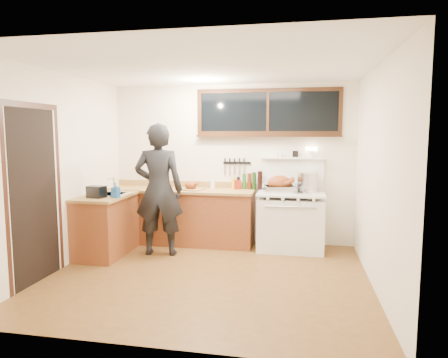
% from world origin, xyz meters
% --- Properties ---
extents(ground_plane, '(4.00, 3.50, 0.02)m').
position_xyz_m(ground_plane, '(0.00, 0.00, -0.01)').
color(ground_plane, '#593817').
extents(room_shell, '(4.10, 3.60, 2.65)m').
position_xyz_m(room_shell, '(0.00, 0.00, 1.65)').
color(room_shell, '#F0E5D0').
rests_on(room_shell, ground).
extents(counter_back, '(2.44, 0.64, 1.00)m').
position_xyz_m(counter_back, '(-0.80, 1.45, 0.45)').
color(counter_back, brown).
rests_on(counter_back, ground).
extents(counter_left, '(0.64, 1.09, 0.90)m').
position_xyz_m(counter_left, '(-1.70, 0.62, 0.45)').
color(counter_left, brown).
rests_on(counter_left, ground).
extents(sink_unit, '(0.50, 0.45, 0.37)m').
position_xyz_m(sink_unit, '(-1.68, 0.70, 0.85)').
color(sink_unit, white).
rests_on(sink_unit, counter_left).
extents(vintage_stove, '(1.02, 0.74, 1.59)m').
position_xyz_m(vintage_stove, '(1.00, 1.41, 0.47)').
color(vintage_stove, white).
rests_on(vintage_stove, ground).
extents(back_window, '(2.32, 0.13, 0.77)m').
position_xyz_m(back_window, '(0.60, 1.72, 2.06)').
color(back_window, black).
rests_on(back_window, room_shell).
extents(left_doorway, '(0.02, 1.04, 2.17)m').
position_xyz_m(left_doorway, '(-1.99, -0.55, 1.09)').
color(left_doorway, black).
rests_on(left_doorway, ground).
extents(knife_strip, '(0.46, 0.03, 0.28)m').
position_xyz_m(knife_strip, '(0.08, 1.73, 1.31)').
color(knife_strip, black).
rests_on(knife_strip, room_shell).
extents(man, '(0.78, 0.58, 1.95)m').
position_xyz_m(man, '(-0.92, 0.78, 0.98)').
color(man, black).
rests_on(man, ground).
extents(soap_bottle, '(0.11, 0.11, 0.21)m').
position_xyz_m(soap_bottle, '(-1.43, 0.42, 1.01)').
color(soap_bottle, '#205CA4').
rests_on(soap_bottle, counter_left).
extents(toaster, '(0.27, 0.21, 0.17)m').
position_xyz_m(toaster, '(-1.70, 0.38, 0.98)').
color(toaster, black).
rests_on(toaster, counter_left).
extents(cutting_board, '(0.48, 0.43, 0.14)m').
position_xyz_m(cutting_board, '(-0.60, 1.38, 0.95)').
color(cutting_board, '#9E783F').
rests_on(cutting_board, counter_back).
extents(roast_turkey, '(0.54, 0.45, 0.26)m').
position_xyz_m(roast_turkey, '(0.83, 1.41, 1.00)').
color(roast_turkey, silver).
rests_on(roast_turkey, vintage_stove).
extents(stockpot, '(0.42, 0.42, 0.30)m').
position_xyz_m(stockpot, '(1.25, 1.52, 1.05)').
color(stockpot, silver).
rests_on(stockpot, vintage_stove).
extents(saucepan, '(0.21, 0.29, 0.12)m').
position_xyz_m(saucepan, '(0.94, 1.65, 0.96)').
color(saucepan, silver).
rests_on(saucepan, vintage_stove).
extents(pot_lid, '(0.33, 0.33, 0.04)m').
position_xyz_m(pot_lid, '(1.16, 1.27, 0.91)').
color(pot_lid, silver).
rests_on(pot_lid, vintage_stove).
extents(coffee_tin, '(0.12, 0.11, 0.15)m').
position_xyz_m(coffee_tin, '(0.13, 1.61, 0.98)').
color(coffee_tin, maroon).
rests_on(coffee_tin, counter_back).
extents(pitcher, '(0.10, 0.10, 0.15)m').
position_xyz_m(pitcher, '(-0.28, 1.58, 0.98)').
color(pitcher, white).
rests_on(pitcher, counter_back).
extents(bottle_cluster, '(0.50, 0.07, 0.30)m').
position_xyz_m(bottle_cluster, '(0.32, 1.63, 1.03)').
color(bottle_cluster, black).
rests_on(bottle_cluster, counter_back).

